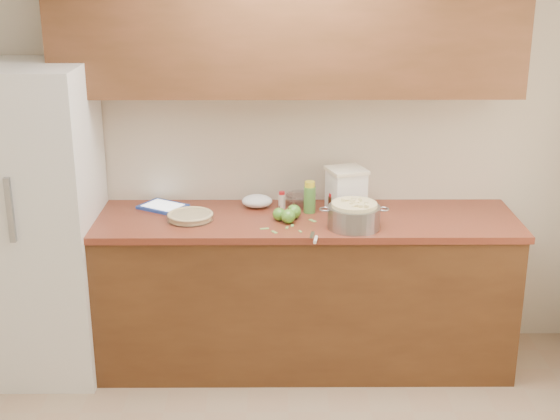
{
  "coord_description": "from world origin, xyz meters",
  "views": [
    {
      "loc": [
        -0.06,
        -2.74,
        2.39
      ],
      "look_at": [
        -0.04,
        1.43,
        0.98
      ],
      "focal_mm": 50.0,
      "sensor_mm": 36.0,
      "label": 1
    }
  ],
  "objects_px": {
    "tablet": "(163,207)",
    "flour_canister": "(346,189)",
    "colander": "(354,216)",
    "pie": "(190,216)"
  },
  "relations": [
    {
      "from": "colander",
      "to": "flour_canister",
      "type": "height_order",
      "value": "flour_canister"
    },
    {
      "from": "tablet",
      "to": "flour_canister",
      "type": "bearing_deg",
      "value": 29.19
    },
    {
      "from": "tablet",
      "to": "colander",
      "type": "bearing_deg",
      "value": 13.9
    },
    {
      "from": "colander",
      "to": "tablet",
      "type": "height_order",
      "value": "colander"
    },
    {
      "from": "pie",
      "to": "tablet",
      "type": "bearing_deg",
      "value": 130.53
    },
    {
      "from": "pie",
      "to": "colander",
      "type": "height_order",
      "value": "colander"
    },
    {
      "from": "colander",
      "to": "flour_canister",
      "type": "xyz_separation_m",
      "value": [
        -0.02,
        0.31,
        0.06
      ]
    },
    {
      "from": "pie",
      "to": "flour_canister",
      "type": "height_order",
      "value": "flour_canister"
    },
    {
      "from": "flour_canister",
      "to": "colander",
      "type": "bearing_deg",
      "value": -86.58
    },
    {
      "from": "flour_canister",
      "to": "tablet",
      "type": "relative_size",
      "value": 0.81
    }
  ]
}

